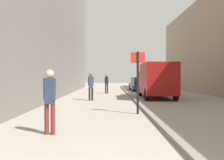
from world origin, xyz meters
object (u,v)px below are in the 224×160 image
pedestrian_mid_block (50,97)px  parked_car (139,84)px  pedestrian_main_foreground (91,85)px  street_sign_post (138,77)px  pedestrian_far_crossing (107,83)px  delivery_van (156,80)px

pedestrian_mid_block → parked_car: (4.82, 18.93, -0.30)m
pedestrian_main_foreground → street_sign_post: street_sign_post is taller
pedestrian_main_foreground → parked_car: 11.08m
pedestrian_far_crossing → street_sign_post: (1.47, -11.43, 0.55)m
parked_car → street_sign_post: street_sign_post is taller
pedestrian_mid_block → parked_car: pedestrian_mid_block is taller
street_sign_post → pedestrian_far_crossing: bearing=-73.8°
street_sign_post → delivery_van: bearing=-98.4°
parked_car → pedestrian_main_foreground: bearing=-116.4°
delivery_van → pedestrian_far_crossing: bearing=129.7°
delivery_van → parked_car: delivery_van is taller
delivery_van → street_sign_post: 7.30m
pedestrian_main_foreground → parked_car: (4.43, 10.15, -0.32)m
pedestrian_mid_block → pedestrian_far_crossing: 14.85m
delivery_van → parked_car: (-0.12, 8.59, -0.61)m
pedestrian_main_foreground → street_sign_post: size_ratio=0.69×
parked_car → street_sign_post: bearing=-100.2°
pedestrian_main_foreground → pedestrian_mid_block: 8.79m
pedestrian_mid_block → pedestrian_far_crossing: pedestrian_mid_block is taller
pedestrian_far_crossing → street_sign_post: 11.53m
pedestrian_main_foreground → pedestrian_mid_block: bearing=-102.4°
pedestrian_main_foreground → pedestrian_mid_block: size_ratio=1.02×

